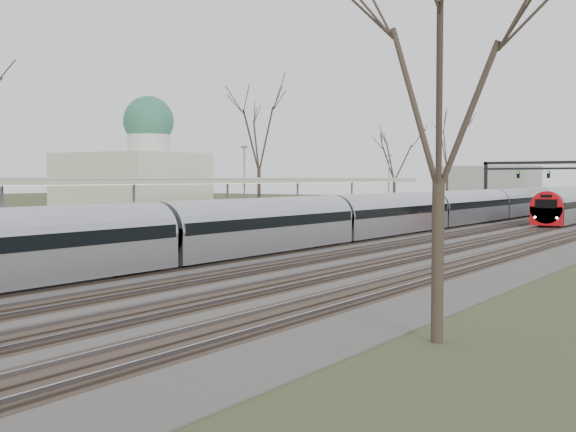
% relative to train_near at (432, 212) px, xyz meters
% --- Properties ---
extents(track_bed, '(24.00, 160.00, 0.22)m').
position_rel_train_near_xyz_m(track_bed, '(2.76, 4.01, -1.42)').
color(track_bed, '#474442').
rests_on(track_bed, ground).
extents(platform, '(3.50, 69.00, 1.00)m').
position_rel_train_near_xyz_m(platform, '(-6.55, -13.49, -0.98)').
color(platform, '#9E9B93').
rests_on(platform, ground).
extents(canopy, '(4.10, 50.00, 3.11)m').
position_rel_train_near_xyz_m(canopy, '(-6.55, -18.00, 2.45)').
color(canopy, slate).
rests_on(canopy, platform).
extents(dome_building, '(10.00, 8.00, 10.30)m').
position_rel_train_near_xyz_m(dome_building, '(-19.21, -12.99, 2.24)').
color(dome_building, beige).
rests_on(dome_building, ground).
extents(signal_gantry, '(21.00, 0.59, 6.08)m').
position_rel_train_near_xyz_m(signal_gantry, '(2.79, 34.00, 3.43)').
color(signal_gantry, black).
rests_on(signal_gantry, ground).
extents(tree_west_far, '(5.50, 5.50, 11.33)m').
position_rel_train_near_xyz_m(tree_west_far, '(-14.50, -2.99, 6.54)').
color(tree_west_far, '#2D231C').
rests_on(tree_west_far, ground).
extents(tree_east_near, '(4.50, 4.50, 9.27)m').
position_rel_train_near_xyz_m(tree_east_near, '(15.50, -35.99, 5.08)').
color(tree_east_near, '#2D231C').
rests_on(tree_east_near, ground).
extents(train_near, '(2.62, 90.21, 3.05)m').
position_rel_train_near_xyz_m(train_near, '(0.00, 0.00, 0.00)').
color(train_near, '#B2B5BD').
rests_on(train_near, ground).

